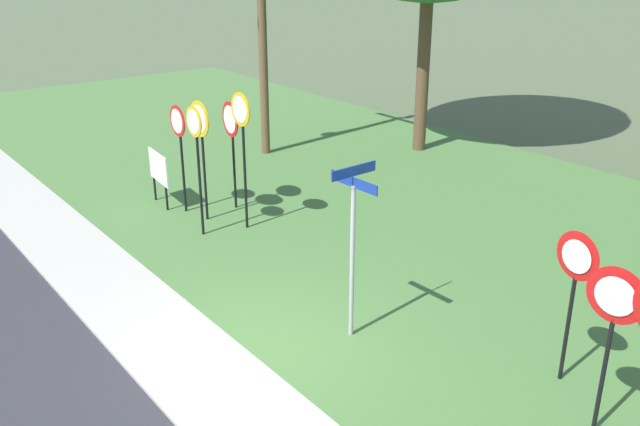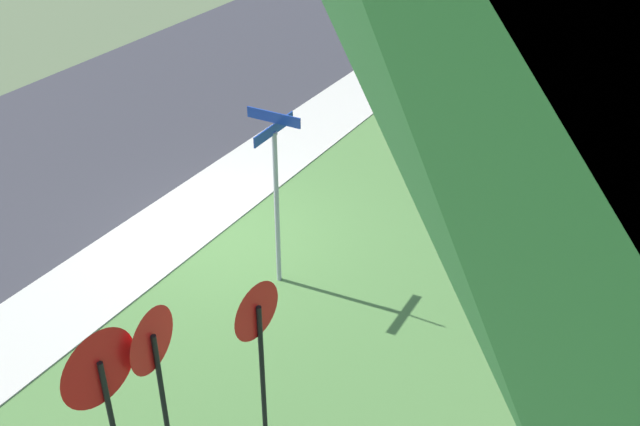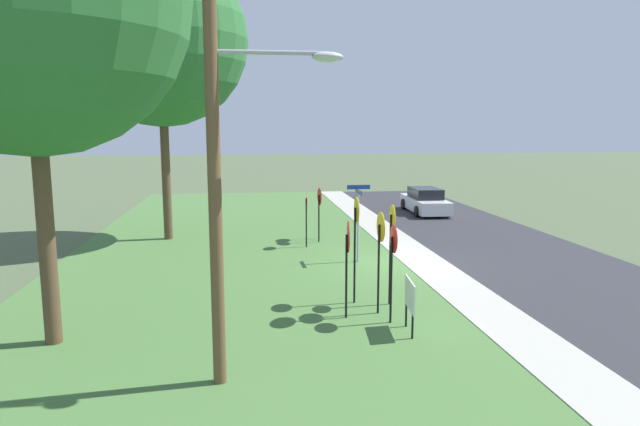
# 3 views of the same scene
# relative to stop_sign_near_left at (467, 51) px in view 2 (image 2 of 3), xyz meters

# --- Properties ---
(ground_plane) EXTENTS (160.00, 160.00, 0.00)m
(ground_plane) POSITION_rel_stop_sign_near_left_xyz_m (5.72, -1.94, -1.78)
(ground_plane) COLOR #4C5B3D
(road_asphalt) EXTENTS (44.00, 6.40, 0.01)m
(road_asphalt) POSITION_rel_stop_sign_near_left_xyz_m (5.72, -6.74, -1.78)
(road_asphalt) COLOR #2D2D33
(road_asphalt) RESTS_ON ground_plane
(sidewalk_strip) EXTENTS (44.00, 1.60, 0.06)m
(sidewalk_strip) POSITION_rel_stop_sign_near_left_xyz_m (5.72, -2.74, -1.75)
(sidewalk_strip) COLOR #ADAA9E
(sidewalk_strip) RESTS_ON ground_plane
(grass_median) EXTENTS (44.00, 12.00, 0.04)m
(grass_median) POSITION_rel_stop_sign_near_left_xyz_m (5.72, 4.06, -1.76)
(grass_median) COLOR #477038
(grass_median) RESTS_ON ground_plane
(stop_sign_near_left) EXTENTS (0.68, 0.10, 2.41)m
(stop_sign_near_left) POSITION_rel_stop_sign_near_left_xyz_m (0.00, 0.00, 0.00)
(stop_sign_near_left) COLOR black
(stop_sign_near_left) RESTS_ON grass_median
(stop_sign_near_right) EXTENTS (0.76, 0.09, 2.62)m
(stop_sign_near_right) POSITION_rel_stop_sign_near_left_xyz_m (0.72, 0.14, 0.17)
(stop_sign_near_right) COLOR black
(stop_sign_near_right) RESTS_ON grass_median
(stop_sign_far_left) EXTENTS (0.78, 0.13, 2.45)m
(stop_sign_far_left) POSITION_rel_stop_sign_near_left_xyz_m (0.50, 1.00, 0.05)
(stop_sign_far_left) COLOR black
(stop_sign_far_left) RESTS_ON grass_median
(stop_sign_far_center) EXTENTS (0.62, 0.10, 2.70)m
(stop_sign_far_center) POSITION_rel_stop_sign_near_left_xyz_m (1.40, -0.33, 0.18)
(stop_sign_far_center) COLOR black
(stop_sign_far_center) RESTS_ON grass_median
(stop_sign_far_right) EXTENTS (0.68, 0.09, 2.89)m
(stop_sign_far_right) POSITION_rel_stop_sign_near_left_xyz_m (1.65, 0.57, 0.34)
(stop_sign_far_right) COLOR black
(stop_sign_far_right) RESTS_ON grass_median
(yield_sign_near_left) EXTENTS (0.81, 0.14, 2.38)m
(yield_sign_near_left) POSITION_rel_stop_sign_near_left_xyz_m (10.39, 0.38, 0.04)
(yield_sign_near_left) COLOR black
(yield_sign_near_left) RESTS_ON grass_median
(yield_sign_near_right) EXTENTS (0.71, 0.13, 2.24)m
(yield_sign_near_right) POSITION_rel_stop_sign_near_left_xyz_m (9.79, 0.47, -0.08)
(yield_sign_near_right) COLOR black
(yield_sign_near_right) RESTS_ON grass_median
(yield_sign_far_left) EXTENTS (0.67, 0.12, 2.21)m
(yield_sign_far_left) POSITION_rel_stop_sign_near_left_xyz_m (8.90, 1.09, -0.11)
(yield_sign_far_left) COLOR black
(yield_sign_far_left) RESTS_ON grass_median
(street_name_post) EXTENTS (0.96, 0.82, 2.72)m
(street_name_post) POSITION_rel_stop_sign_near_left_xyz_m (6.24, -0.42, -0.11)
(street_name_post) COLOR #9EA0A8
(street_name_post) RESTS_ON grass_median
(notice_board) EXTENTS (1.10, 0.14, 1.25)m
(notice_board) POSITION_rel_stop_sign_near_left_xyz_m (-0.70, -0.23, -0.91)
(notice_board) COLOR black
(notice_board) RESTS_ON grass_median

